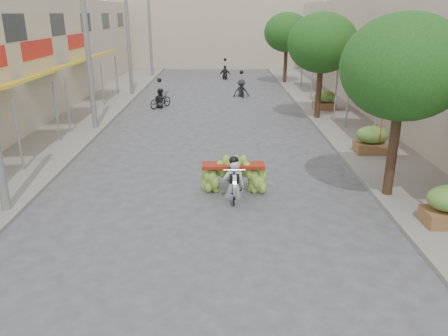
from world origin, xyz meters
The scene contains 18 objects.
ground centered at (0.00, 0.00, 0.00)m, with size 120.00×120.00×0.00m, color #515156.
sidewalk_left centered at (-7.00, 15.00, 0.06)m, with size 4.00×60.00×0.12m, color gray.
sidewalk_right centered at (7.00, 15.00, 0.06)m, with size 4.00×60.00×0.12m, color gray.
far_building centered at (0.00, 38.00, 3.50)m, with size 20.00×6.00×7.00m, color #BEB096.
utility_pole_mid centered at (-5.40, 12.00, 4.03)m, with size 0.60×0.24×8.00m.
utility_pole_far centered at (-5.40, 21.00, 4.03)m, with size 0.60×0.24×8.00m.
utility_pole_back centered at (-5.40, 30.00, 4.03)m, with size 0.60×0.24×8.00m.
street_tree_near centered at (5.40, 4.00, 3.78)m, with size 3.40×3.40×5.25m.
street_tree_mid centered at (5.40, 14.00, 3.78)m, with size 3.40×3.40×5.25m.
street_tree_far centered at (5.40, 26.00, 3.78)m, with size 3.40×3.40×5.25m.
produce_crate_mid centered at (6.20, 8.00, 0.71)m, with size 1.20×0.88×1.16m.
produce_crate_far centered at (6.20, 16.00, 0.71)m, with size 1.20×0.88×1.16m.
banana_motorbike centered at (0.84, 4.14, 0.73)m, with size 2.20×1.92×2.21m.
market_umbrella centered at (6.15, 7.05, 2.38)m, with size 2.14×2.14×1.57m.
pedestrian centered at (5.94, 16.46, 0.98)m, with size 0.98×0.93×1.73m.
bg_motorbike_a centered at (-3.01, 17.02, 0.75)m, with size 1.37×1.65×1.95m.
bg_motorbike_b centered at (1.80, 20.47, 0.88)m, with size 1.14×1.54×1.95m.
bg_motorbike_c centered at (0.83, 28.38, 0.84)m, with size 0.99×1.42×1.95m.
Camera 1 is at (0.47, -7.91, 5.19)m, focal length 35.00 mm.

